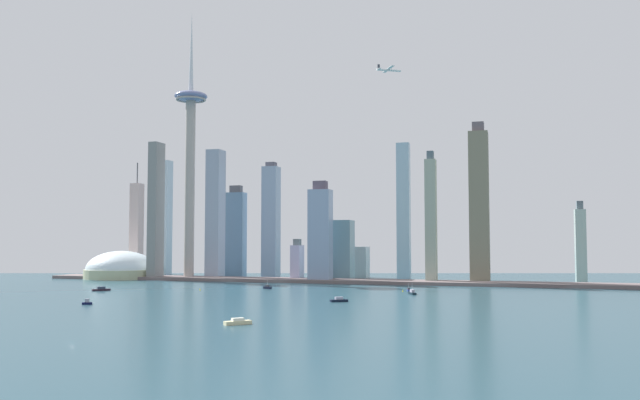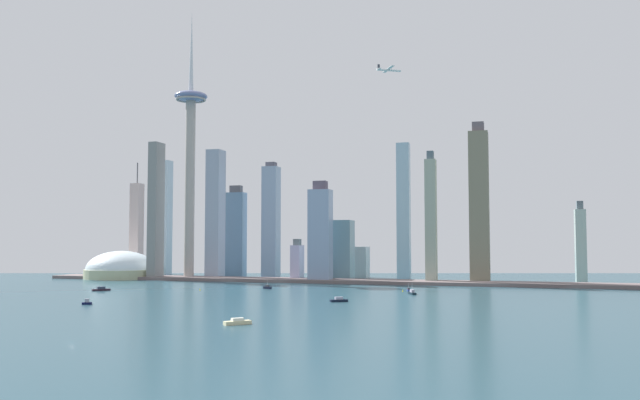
% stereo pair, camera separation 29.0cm
% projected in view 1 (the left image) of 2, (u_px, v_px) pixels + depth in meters
% --- Properties ---
extents(ground_plane, '(6000.00, 6000.00, 0.00)m').
position_uv_depth(ground_plane, '(72.00, 343.00, 321.61)').
color(ground_plane, '#244652').
extents(waterfront_pier, '(744.42, 47.69, 3.84)m').
position_uv_depth(waterfront_pier, '(330.00, 281.00, 781.25)').
color(waterfront_pier, '#6C5D5E').
rests_on(waterfront_pier, ground).
extents(observation_tower, '(42.79, 42.79, 350.28)m').
position_uv_depth(observation_tower, '(190.00, 144.00, 851.61)').
color(observation_tower, '#A99F97').
rests_on(observation_tower, ground).
extents(stadium_dome, '(94.58, 94.58, 48.29)m').
position_uv_depth(stadium_dome, '(121.00, 270.00, 861.98)').
color(stadium_dome, '#B1B78F').
rests_on(stadium_dome, ground).
extents(skyscraper_0, '(25.53, 25.76, 41.63)m').
position_uv_depth(skyscraper_0, '(359.00, 262.00, 879.39)').
color(skyscraper_0, '#9EADB1').
rests_on(skyscraper_0, ground).
extents(skyscraper_1, '(12.03, 19.62, 97.13)m').
position_uv_depth(skyscraper_1, '(580.00, 244.00, 783.65)').
color(skyscraper_1, '#9EB8AE').
rests_on(skyscraper_1, ground).
extents(skyscraper_2, '(22.25, 27.87, 188.41)m').
position_uv_depth(skyscraper_2, '(479.00, 206.00, 765.48)').
color(skyscraper_2, '#77735D').
rests_on(skyscraper_2, ground).
extents(skyscraper_3, '(24.54, 17.25, 167.63)m').
position_uv_depth(skyscraper_3, '(162.00, 217.00, 965.17)').
color(skyscraper_3, '#A8BECC').
rests_on(skyscraper_3, ground).
extents(skyscraper_4, '(12.29, 19.63, 51.77)m').
position_uv_depth(skyscraper_4, '(297.00, 262.00, 818.71)').
color(skyscraper_4, '#AEA9C8').
rests_on(skyscraper_4, ground).
extents(skyscraper_5, '(26.19, 20.29, 121.25)m').
position_uv_depth(skyscraper_5, '(320.00, 234.00, 784.50)').
color(skyscraper_5, '#869CBD').
rests_on(skyscraper_5, ground).
extents(skyscraper_6, '(12.08, 22.54, 176.41)m').
position_uv_depth(skyscraper_6, '(156.00, 211.00, 844.25)').
color(skyscraper_6, gray).
rests_on(skyscraper_6, ground).
extents(skyscraper_7, '(27.03, 27.05, 75.05)m').
position_uv_depth(skyscraper_7, '(342.00, 250.00, 815.79)').
color(skyscraper_7, slate).
rests_on(skyscraper_7, ground).
extents(skyscraper_8, '(16.32, 13.97, 174.83)m').
position_uv_depth(skyscraper_8, '(404.00, 211.00, 837.57)').
color(skyscraper_8, '#90B5CB').
rests_on(skyscraper_8, ground).
extents(skyscraper_9, '(14.32, 15.27, 160.87)m').
position_uv_depth(skyscraper_9, '(136.00, 229.00, 931.95)').
color(skyscraper_9, '#C4A8A2').
rests_on(skyscraper_9, ground).
extents(skyscraper_10, '(12.57, 16.47, 154.80)m').
position_uv_depth(skyscraper_10, '(431.00, 220.00, 766.21)').
color(skyscraper_10, '#99A593').
rests_on(skyscraper_10, ground).
extents(skyscraper_11, '(26.19, 16.64, 125.45)m').
position_uv_depth(skyscraper_11, '(236.00, 233.00, 901.20)').
color(skyscraper_11, slate).
rests_on(skyscraper_11, ground).
extents(skyscraper_12, '(18.94, 22.16, 168.45)m').
position_uv_depth(skyscraper_12, '(215.00, 214.00, 857.58)').
color(skyscraper_12, '#929FB5').
rests_on(skyscraper_12, ground).
extents(skyscraper_13, '(21.04, 20.72, 158.03)m').
position_uv_depth(skyscraper_13, '(271.00, 221.00, 903.64)').
color(skyscraper_13, '#89A0BB').
rests_on(skyscraper_13, ground).
extents(boat_0, '(4.88, 8.31, 7.70)m').
position_uv_depth(boat_0, '(409.00, 290.00, 647.24)').
color(boat_0, navy).
rests_on(boat_0, ground).
extents(boat_2, '(9.83, 15.50, 10.64)m').
position_uv_depth(boat_2, '(412.00, 293.00, 609.00)').
color(boat_2, black).
rests_on(boat_2, ground).
extents(boat_3, '(15.27, 15.24, 3.91)m').
position_uv_depth(boat_3, '(238.00, 322.00, 390.87)').
color(boat_3, beige).
rests_on(boat_3, ground).
extents(boat_4, '(14.70, 12.01, 4.01)m').
position_uv_depth(boat_4, '(339.00, 300.00, 535.19)').
color(boat_4, black).
rests_on(boat_4, ground).
extents(boat_5, '(10.22, 6.47, 8.81)m').
position_uv_depth(boat_5, '(267.00, 287.00, 677.42)').
color(boat_5, black).
rests_on(boat_5, ground).
extents(boat_6, '(15.52, 16.48, 4.08)m').
position_uv_depth(boat_6, '(101.00, 289.00, 652.03)').
color(boat_6, black).
rests_on(boat_6, ground).
extents(boat_7, '(7.63, 6.21, 4.49)m').
position_uv_depth(boat_7, '(87.00, 302.00, 512.50)').
color(boat_7, '#0D1339').
rests_on(boat_7, ground).
extents(channel_buoy_0, '(1.23, 1.23, 2.63)m').
position_uv_depth(channel_buoy_0, '(403.00, 290.00, 639.25)').
color(channel_buoy_0, yellow).
rests_on(channel_buoy_0, ground).
extents(channel_buoy_1, '(1.17, 1.17, 2.63)m').
position_uv_depth(channel_buoy_1, '(200.00, 289.00, 655.50)').
color(channel_buoy_1, yellow).
rests_on(channel_buoy_1, ground).
extents(airplane, '(29.89, 31.74, 7.93)m').
position_uv_depth(airplane, '(389.00, 70.00, 811.92)').
color(airplane, white).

